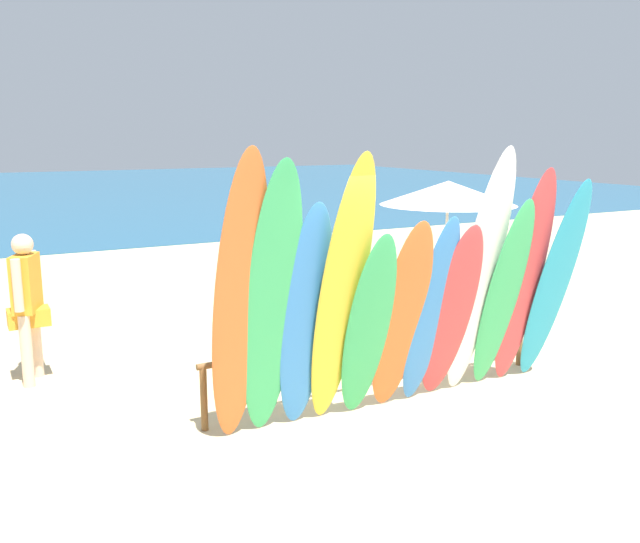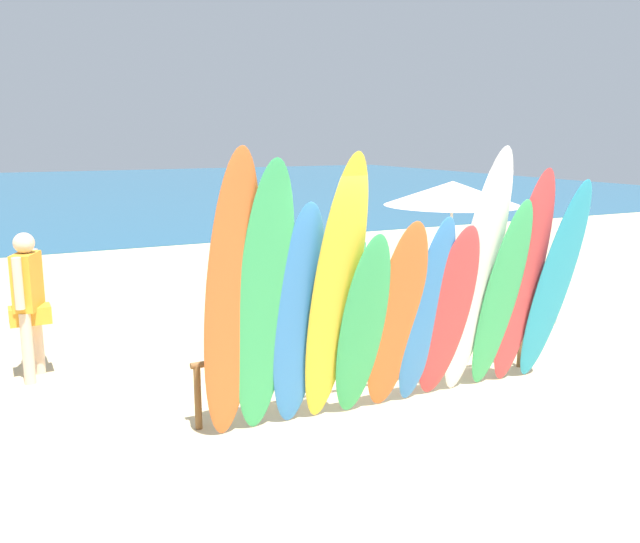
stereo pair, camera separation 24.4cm
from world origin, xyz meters
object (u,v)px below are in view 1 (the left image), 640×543
object	(u,v)px
surfboard_green_9	(503,295)
beachgoer_by_water	(242,225)
surfboard_yellow_3	(342,295)
beachgoer_strolling	(348,236)
beach_chair_red	(490,278)
beach_chair_blue	(524,292)
surfboard_white_8	(480,275)
surfboard_rack	(382,345)
beach_umbrella	(448,193)
surfboard_blue_2	(306,319)
surfboard_red_10	(524,279)
surfboard_green_1	(272,304)
surfboard_blue_6	(430,312)
surfboard_red_7	(452,313)
surfboard_teal_11	(554,282)
surfboard_orange_5	(402,318)
beachgoer_photographing	(27,298)
surfboard_green_4	(368,328)
surfboard_orange_0	(240,302)

from	to	relation	value
surfboard_green_9	beachgoer_by_water	world-z (taller)	surfboard_green_9
surfboard_yellow_3	beachgoer_strolling	world-z (taller)	surfboard_yellow_3
beachgoer_strolling	beach_chair_red	xyz separation A→B (m)	(1.17, -2.89, -0.43)
beach_chair_blue	surfboard_white_8	bearing A→B (deg)	-147.74
surfboard_yellow_3	beach_chair_red	world-z (taller)	surfboard_yellow_3
surfboard_rack	beach_umbrella	size ratio (longest dim) A/B	1.97
surfboard_white_8	surfboard_blue_2	bearing A→B (deg)	173.02
surfboard_rack	surfboard_red_10	distance (m)	1.76
surfboard_yellow_3	surfboard_green_1	bearing A→B (deg)	169.27
surfboard_blue_6	surfboard_red_10	distance (m)	1.31
surfboard_green_1	surfboard_green_9	size ratio (longest dim) A/B	1.20
beach_chair_red	surfboard_red_7	bearing A→B (deg)	-117.92
surfboard_white_8	surfboard_red_10	world-z (taller)	surfboard_white_8
surfboard_blue_6	beachgoer_by_water	xyz separation A→B (m)	(1.01, 7.84, -0.06)
surfboard_teal_11	surfboard_blue_2	bearing A→B (deg)	176.64
surfboard_green_1	surfboard_orange_5	bearing A→B (deg)	-3.70
surfboard_green_9	surfboard_yellow_3	bearing A→B (deg)	-179.27
surfboard_green_1	beach_chair_red	xyz separation A→B (m)	(5.54, 3.23, -0.91)
surfboard_green_9	beach_chair_red	distance (m)	4.31
beach_chair_red	surfboard_yellow_3	bearing A→B (deg)	-126.67
surfboard_rack	beachgoer_photographing	size ratio (longest dim) A/B	2.42
beachgoer_strolling	beachgoer_by_water	bearing A→B (deg)	82.00
surfboard_blue_6	surfboard_red_10	world-z (taller)	surfboard_red_10
surfboard_red_10	beach_chair_red	size ratio (longest dim) A/B	3.09
surfboard_red_7	surfboard_red_10	world-z (taller)	surfboard_red_10
surfboard_green_9	beach_chair_blue	xyz separation A→B (m)	(2.47, 2.13, -0.68)
surfboard_orange_5	beach_chair_blue	xyz separation A→B (m)	(3.84, 2.17, -0.61)
surfboard_green_1	surfboard_green_4	bearing A→B (deg)	-4.57
surfboard_orange_5	surfboard_green_9	world-z (taller)	surfboard_green_9
surfboard_blue_6	beachgoer_by_water	distance (m)	7.91
surfboard_red_10	beach_chair_red	xyz separation A→B (m)	(2.47, 3.26, -0.84)
surfboard_orange_0	beach_chair_red	distance (m)	6.75
surfboard_blue_2	surfboard_green_4	distance (m)	0.67
surfboard_yellow_3	surfboard_green_9	size ratio (longest dim) A/B	1.23
surfboard_white_8	beach_umbrella	bearing A→B (deg)	52.50
surfboard_green_4	surfboard_green_1	bearing A→B (deg)	179.02
surfboard_orange_0	surfboard_blue_2	world-z (taller)	surfboard_orange_0
surfboard_rack	surfboard_blue_6	distance (m)	0.77
surfboard_blue_6	surfboard_blue_2	bearing A→B (deg)	172.08
surfboard_red_7	beachgoer_photographing	size ratio (longest dim) A/B	1.17
surfboard_orange_5	surfboard_red_10	size ratio (longest dim) A/B	0.83
surfboard_green_1	surfboard_white_8	size ratio (longest dim) A/B	0.97
surfboard_rack	surfboard_green_1	bearing A→B (deg)	-161.12
surfboard_red_7	surfboard_yellow_3	bearing A→B (deg)	-176.90
surfboard_blue_2	surfboard_orange_5	size ratio (longest dim) A/B	1.08
surfboard_green_9	beach_umbrella	size ratio (longest dim) A/B	1.06
surfboard_orange_0	surfboard_blue_2	distance (m)	0.72
surfboard_yellow_3	beachgoer_by_water	size ratio (longest dim) A/B	1.65
surfboard_rack	beachgoer_strolling	bearing A→B (deg)	63.26
surfboard_orange_0	surfboard_green_4	xyz separation A→B (m)	(1.32, -0.05, -0.40)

